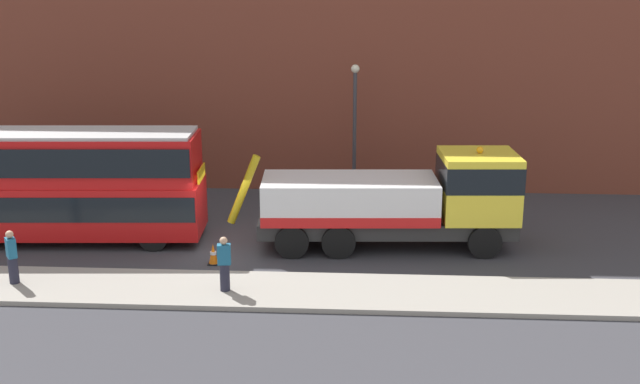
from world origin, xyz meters
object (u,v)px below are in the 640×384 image
pedestrian_bystander (224,264)px  traffic_cone_near_bus (213,255)px  street_lamp (355,121)px  double_decker_bus (48,182)px  pedestrian_onlooker (12,258)px  recovery_tow_truck (400,200)px

pedestrian_bystander → traffic_cone_near_bus: size_ratio=2.38×
street_lamp → pedestrian_bystander: bearing=-109.6°
double_decker_bus → traffic_cone_near_bus: size_ratio=15.48×
pedestrian_bystander → street_lamp: (3.73, 10.47, 2.49)m
pedestrian_onlooker → street_lamp: bearing=8.5°
double_decker_bus → street_lamp: bearing=24.9°
recovery_tow_truck → traffic_cone_near_bus: (-6.29, -2.09, -1.42)m
double_decker_bus → street_lamp: 12.44m
pedestrian_bystander → traffic_cone_near_bus: 2.76m
pedestrian_bystander → traffic_cone_near_bus: bearing=11.0°
pedestrian_onlooker → pedestrian_bystander: (6.64, -0.20, 0.00)m
traffic_cone_near_bus → street_lamp: bearing=59.9°
traffic_cone_near_bus → pedestrian_bystander: bearing=-71.5°
pedestrian_onlooker → street_lamp: 14.81m
recovery_tow_truck → pedestrian_bystander: size_ratio=5.97×
traffic_cone_near_bus → street_lamp: street_lamp is taller
recovery_tow_truck → pedestrian_bystander: 7.19m
traffic_cone_near_bus → double_decker_bus: bearing=161.9°
double_decker_bus → street_lamp: street_lamp is taller
double_decker_bus → pedestrian_bystander: 8.61m
double_decker_bus → street_lamp: size_ratio=1.91×
pedestrian_onlooker → traffic_cone_near_bus: pedestrian_onlooker is taller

